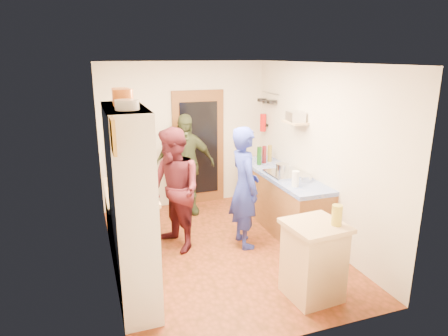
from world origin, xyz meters
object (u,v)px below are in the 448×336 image
hutch_body (131,209)px  right_counter_base (281,201)px  person_left (174,189)px  person_back (186,165)px  island_base (313,263)px  person_hob (247,188)px

hutch_body → right_counter_base: (2.50, 1.30, -0.68)m
hutch_body → right_counter_base: hutch_body is taller
person_left → hutch_body: bearing=-51.8°
hutch_body → person_back: (1.19, 2.33, -0.22)m
hutch_body → island_base: bearing=-18.4°
right_counter_base → person_left: person_left is taller
island_base → person_left: person_left is taller
person_left → right_counter_base: bearing=77.0°
person_hob → person_left: (-0.99, 0.28, 0.00)m
right_counter_base → island_base: bearing=-106.9°
island_base → person_hob: 1.55m
hutch_body → island_base: (1.91, -0.64, -0.67)m
hutch_body → person_hob: 1.92m
person_hob → person_back: 1.59m
person_hob → person_back: size_ratio=1.00×
hutch_body → person_hob: size_ratio=1.25×
person_left → person_back: person_back is taller
right_counter_base → person_left: (-1.78, -0.18, 0.46)m
hutch_body → person_left: bearing=57.2°
right_counter_base → island_base: island_base is taller
person_back → person_hob: bearing=-65.0°
hutch_body → person_hob: hutch_body is taller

